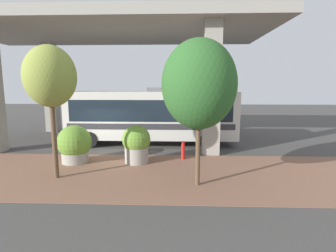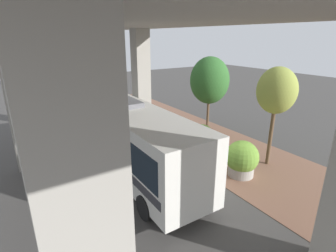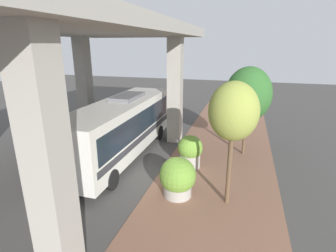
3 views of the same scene
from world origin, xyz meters
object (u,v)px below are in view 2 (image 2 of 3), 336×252
at_px(fire_hydrant, 171,137).
at_px(street_tree_far, 277,91).
at_px(street_tree_near, 210,81).
at_px(planter_front, 202,139).
at_px(bus, 131,136).
at_px(planter_middle, 242,159).

relative_size(fire_hydrant, street_tree_far, 0.18).
bearing_deg(street_tree_near, fire_hydrant, 7.75).
bearing_deg(street_tree_near, planter_front, 44.12).
distance_m(fire_hydrant, planter_front, 2.42).
xyz_separation_m(bus, street_tree_near, (-7.15, -2.40, 1.82)).
xyz_separation_m(fire_hydrant, street_tree_far, (-2.95, 5.22, 3.59)).
relative_size(bus, street_tree_near, 1.96).
distance_m(bus, planter_middle, 5.63).
xyz_separation_m(planter_middle, street_tree_near, (-2.78, -5.79, 2.88)).
distance_m(bus, street_tree_far, 7.66).
bearing_deg(fire_hydrant, bus, 27.87).
xyz_separation_m(bus, street_tree_far, (-6.58, 3.30, 2.11)).
distance_m(planter_middle, street_tree_far, 3.86).
relative_size(bus, planter_middle, 5.73).
bearing_deg(street_tree_far, bus, -26.65).
height_order(planter_front, street_tree_near, street_tree_near).
relative_size(fire_hydrant, street_tree_near, 0.18).
relative_size(street_tree_near, street_tree_far, 1.02).
distance_m(fire_hydrant, street_tree_near, 4.85).
bearing_deg(planter_middle, street_tree_far, -177.71).
height_order(street_tree_near, street_tree_far, street_tree_near).
distance_m(bus, planter_front, 4.44).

